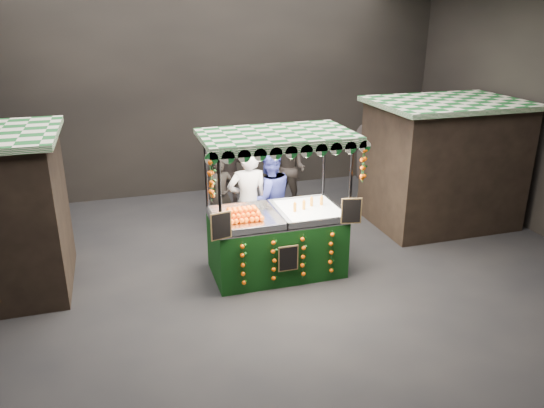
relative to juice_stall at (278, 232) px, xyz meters
name	(u,v)px	position (x,y,z in m)	size (l,w,h in m)	color
ground	(259,282)	(-0.40, -0.25, -0.77)	(12.00, 12.00, 0.00)	black
market_hall	(257,77)	(-0.40, -0.25, 2.62)	(12.10, 10.10, 5.05)	black
neighbour_stall_right	(442,163)	(4.00, 1.25, 0.54)	(3.00, 2.20, 2.60)	black
juice_stall	(278,232)	(0.00, 0.00, 0.00)	(2.55, 1.50, 2.47)	black
vendor_grey	(248,203)	(-0.29, 0.86, 0.25)	(0.77, 0.53, 2.04)	gray
vendor_blue	(269,199)	(0.14, 1.01, 0.22)	(1.06, 0.88, 1.97)	navy
shopper_0	(221,196)	(-0.57, 2.01, 0.03)	(0.62, 0.45, 1.59)	black
shopper_1	(288,170)	(1.19, 2.98, 0.14)	(1.09, 1.11, 1.81)	#2E2926
shopper_2	(230,173)	(-0.09, 3.32, 0.07)	(1.00, 0.46, 1.67)	black
shopper_3	(366,164)	(3.02, 2.76, 0.18)	(1.08, 1.39, 1.89)	black
shopper_4	(38,180)	(-4.13, 3.65, 0.19)	(1.11, 0.98, 1.92)	black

